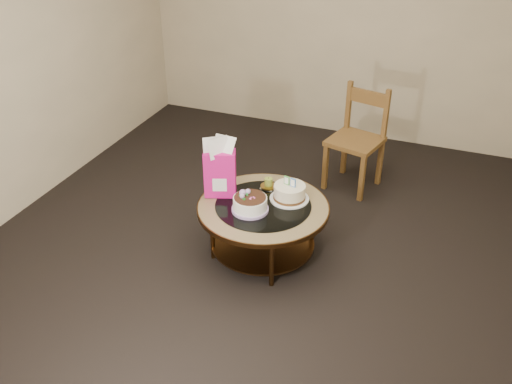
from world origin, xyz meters
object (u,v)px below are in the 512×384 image
at_px(coffee_table, 263,214).
at_px(cream_cake, 290,193).
at_px(dining_chair, 357,138).
at_px(decorated_cake, 250,204).
at_px(gift_bag, 220,167).

distance_m(coffee_table, cream_cake, 0.26).
distance_m(cream_cake, dining_chair, 1.24).
bearing_deg(dining_chair, decorated_cake, -94.27).
xyz_separation_m(decorated_cake, dining_chair, (0.49, 1.47, -0.02)).
relative_size(cream_cake, gift_bag, 0.63).
xyz_separation_m(decorated_cake, gift_bag, (-0.30, 0.14, 0.19)).
height_order(gift_bag, dining_chair, dining_chair).
xyz_separation_m(coffee_table, decorated_cake, (-0.07, -0.11, 0.13)).
bearing_deg(decorated_cake, gift_bag, 155.76).
bearing_deg(coffee_table, decorated_cake, -120.76).
bearing_deg(gift_bag, coffee_table, -24.37).
xyz_separation_m(gift_bag, dining_chair, (0.79, 1.33, -0.21)).
relative_size(coffee_table, cream_cake, 3.33).
bearing_deg(dining_chair, gift_bag, -106.63).
xyz_separation_m(coffee_table, gift_bag, (-0.37, 0.03, 0.32)).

